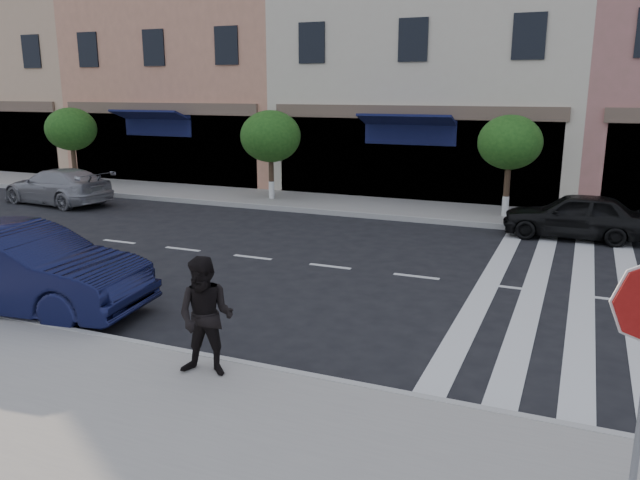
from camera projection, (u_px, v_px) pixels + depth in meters
The scene contains 13 objects.
ground at pixel (241, 327), 10.56m from camera, with size 120.00×120.00×0.00m, color black.
sidewalk_near at pixel (77, 432), 7.19m from camera, with size 60.00×4.50×0.15m, color gray.
sidewalk_far at pixel (411, 210), 20.38m from camera, with size 60.00×3.00×0.15m, color gray.
building_west_far at pixel (36, 48), 32.71m from camera, with size 12.00×9.00×12.00m, color tan.
building_west_mid at pixel (214, 19), 28.29m from camera, with size 10.00×9.00×14.00m, color tan.
building_centre at pixel (443, 48), 24.65m from camera, with size 11.00×9.00×11.00m, color beige.
street_tree_wa at pixel (71, 130), 24.99m from camera, with size 2.00×2.00×3.05m.
street_tree_wb at pixel (271, 137), 21.57m from camera, with size 2.10×2.10×3.06m.
street_tree_c at pixel (510, 143), 18.52m from camera, with size 1.90×1.90×3.04m.
walker at pixel (206, 317), 8.29m from camera, with size 0.80×0.62×1.64m, color black.
car_near_mid at pixel (19, 269), 11.13m from camera, with size 1.66×4.76×1.57m, color black.
car_far_left at pixel (57, 186), 21.66m from camera, with size 1.75×4.30×1.25m, color gray.
car_far_mid at pixel (575, 216), 16.65m from camera, with size 1.48×3.68×1.25m, color black.
Camera 1 is at (5.11, -8.60, 3.92)m, focal length 35.00 mm.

